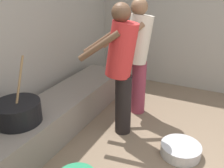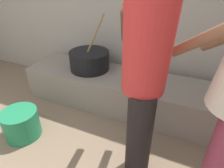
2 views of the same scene
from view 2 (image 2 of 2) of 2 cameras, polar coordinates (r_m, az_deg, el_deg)
block_enclosure_rear at (r=2.61m, az=0.30°, el=23.51°), size 5.61×0.20×2.33m
hearth_ledge at (r=2.31m, az=6.77°, el=-3.15°), size 2.73×0.60×0.42m
cooking_pot_main at (r=2.40m, az=-6.68°, el=7.04°), size 0.49×0.49×0.68m
cook_in_red_shirt at (r=1.26m, az=9.70°, el=3.48°), size 0.52×0.73×1.60m
bucket_green_plastic at (r=2.19m, az=-25.31°, el=-10.61°), size 0.35×0.35×0.29m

